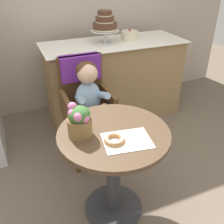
# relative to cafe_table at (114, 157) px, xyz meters

# --- Properties ---
(ground_plane) EXTENTS (8.00, 8.00, 0.00)m
(ground_plane) POSITION_rel_cafe_table_xyz_m (0.00, 0.00, -0.51)
(ground_plane) COLOR #6B5B4C
(cafe_table) EXTENTS (0.72, 0.72, 0.72)m
(cafe_table) POSITION_rel_cafe_table_xyz_m (0.00, 0.00, 0.00)
(cafe_table) COLOR #4C3826
(cafe_table) RESTS_ON ground
(wicker_chair) EXTENTS (0.42, 0.45, 0.95)m
(wicker_chair) POSITION_rel_cafe_table_xyz_m (0.03, 0.76, 0.13)
(wicker_chair) COLOR brown
(wicker_chair) RESTS_ON ground
(seated_child) EXTENTS (0.27, 0.32, 0.73)m
(seated_child) POSITION_rel_cafe_table_xyz_m (0.03, 0.61, 0.17)
(seated_child) COLOR #8CADCC
(seated_child) RESTS_ON ground
(paper_napkin) EXTENTS (0.31, 0.26, 0.00)m
(paper_napkin) POSITION_rel_cafe_table_xyz_m (0.04, -0.12, 0.21)
(paper_napkin) COLOR white
(paper_napkin) RESTS_ON cafe_table
(donut_front) EXTENTS (0.13, 0.13, 0.03)m
(donut_front) POSITION_rel_cafe_table_xyz_m (-0.04, -0.10, 0.23)
(donut_front) COLOR #AD7542
(donut_front) RESTS_ON cafe_table
(flower_vase) EXTENTS (0.15, 0.15, 0.22)m
(flower_vase) POSITION_rel_cafe_table_xyz_m (-0.20, 0.04, 0.32)
(flower_vase) COLOR brown
(flower_vase) RESTS_ON cafe_table
(display_counter) EXTENTS (1.56, 0.62, 0.90)m
(display_counter) POSITION_rel_cafe_table_xyz_m (0.55, 1.30, -0.05)
(display_counter) COLOR #93754C
(display_counter) RESTS_ON ground
(tiered_cake_stand) EXTENTS (0.30, 0.30, 0.33)m
(tiered_cake_stand) POSITION_rel_cafe_table_xyz_m (0.44, 1.30, 0.59)
(tiered_cake_stand) COLOR silver
(tiered_cake_stand) RESTS_ON display_counter
(round_layer_cake) EXTENTS (0.19, 0.19, 0.12)m
(round_layer_cake) POSITION_rel_cafe_table_xyz_m (0.74, 1.32, 0.44)
(round_layer_cake) COLOR beige
(round_layer_cake) RESTS_ON display_counter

